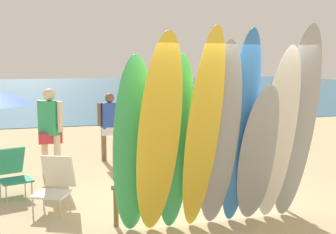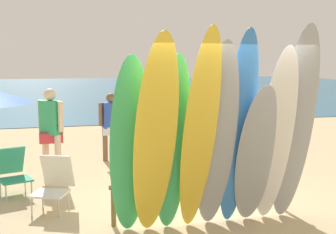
# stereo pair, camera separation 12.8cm
# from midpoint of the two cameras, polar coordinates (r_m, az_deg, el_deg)

# --- Properties ---
(ground) EXTENTS (60.00, 60.00, 0.00)m
(ground) POSITION_cam_midpoint_polar(r_m,az_deg,el_deg) (20.16, -9.29, 0.73)
(ground) COLOR tan
(ocean_water) EXTENTS (60.00, 40.00, 0.02)m
(ocean_water) POSITION_cam_midpoint_polar(r_m,az_deg,el_deg) (35.65, -12.03, 3.54)
(ocean_water) COLOR #235B7F
(ocean_water) RESTS_ON ground
(surfboard_rack) EXTENTS (2.74, 0.07, 0.59)m
(surfboard_rack) POSITION_cam_midpoint_polar(r_m,az_deg,el_deg) (6.55, 4.24, -8.98)
(surfboard_rack) COLOR brown
(surfboard_rack) RESTS_ON ground
(surfboard_green_0) EXTENTS (0.52, 0.56, 2.38)m
(surfboard_green_0) POSITION_cam_midpoint_polar(r_m,az_deg,el_deg) (5.70, -5.20, -3.91)
(surfboard_green_0) COLOR #38B266
(surfboard_green_0) RESTS_ON ground
(surfboard_yellow_1) EXTENTS (0.61, 0.90, 2.65)m
(surfboard_yellow_1) POSITION_cam_midpoint_polar(r_m,az_deg,el_deg) (5.54, -1.85, -2.82)
(surfboard_yellow_1) COLOR yellow
(surfboard_yellow_1) RESTS_ON ground
(surfboard_green_2) EXTENTS (0.49, 0.59, 2.39)m
(surfboard_green_2) POSITION_cam_midpoint_polar(r_m,az_deg,el_deg) (5.77, 0.33, -3.69)
(surfboard_green_2) COLOR #38B266
(surfboard_green_2) RESTS_ON ground
(surfboard_yellow_3) EXTENTS (0.53, 0.89, 2.73)m
(surfboard_yellow_3) POSITION_cam_midpoint_polar(r_m,az_deg,el_deg) (5.71, 3.86, -2.12)
(surfboard_yellow_3) COLOR yellow
(surfboard_yellow_3) RESTS_ON ground
(surfboard_grey_4) EXTENTS (0.56, 0.72, 2.57)m
(surfboard_grey_4) POSITION_cam_midpoint_polar(r_m,az_deg,el_deg) (5.90, 6.06, -2.65)
(surfboard_grey_4) COLOR #999EA3
(surfboard_grey_4) RESTS_ON ground
(surfboard_blue_5) EXTENTS (0.52, 0.68, 2.72)m
(surfboard_blue_5) POSITION_cam_midpoint_polar(r_m,az_deg,el_deg) (6.05, 8.77, -1.69)
(surfboard_blue_5) COLOR #337AD1
(surfboard_blue_5) RESTS_ON ground
(surfboard_grey_6) EXTENTS (0.58, 0.65, 2.00)m
(surfboard_grey_6) POSITION_cam_midpoint_polar(r_m,az_deg,el_deg) (6.23, 11.00, -4.86)
(surfboard_grey_6) COLOR #999EA3
(surfboard_grey_6) RESTS_ON ground
(surfboard_white_7) EXTENTS (0.56, 0.82, 2.50)m
(surfboard_white_7) POSITION_cam_midpoint_polar(r_m,az_deg,el_deg) (6.24, 13.41, -2.54)
(surfboard_white_7) COLOR white
(surfboard_white_7) RESTS_ON ground
(surfboard_grey_8) EXTENTS (0.58, 0.73, 2.78)m
(surfboard_grey_8) POSITION_cam_midpoint_polar(r_m,az_deg,el_deg) (6.38, 15.70, -1.13)
(surfboard_grey_8) COLOR #999EA3
(surfboard_grey_8) RESTS_ON ground
(beachgoer_midbeach) EXTENTS (0.55, 0.28, 1.50)m
(beachgoer_midbeach) POSITION_cam_midpoint_polar(r_m,az_deg,el_deg) (14.73, -4.11, 1.75)
(beachgoer_midbeach) COLOR beige
(beachgoer_midbeach) RESTS_ON ground
(beachgoer_by_water) EXTENTS (0.58, 0.27, 1.55)m
(beachgoer_by_water) POSITION_cam_midpoint_polar(r_m,az_deg,el_deg) (10.20, -7.84, -0.63)
(beachgoer_by_water) COLOR brown
(beachgoer_by_water) RESTS_ON ground
(beachgoer_photographing) EXTENTS (0.43, 0.54, 1.66)m
(beachgoer_photographing) POSITION_cam_midpoint_polar(r_m,az_deg,el_deg) (12.39, -4.01, 1.11)
(beachgoer_photographing) COLOR tan
(beachgoer_photographing) RESTS_ON ground
(beachgoer_strolling) EXTENTS (0.48, 0.52, 1.75)m
(beachgoer_strolling) POSITION_cam_midpoint_polar(r_m,az_deg,el_deg) (9.01, -15.34, -1.16)
(beachgoer_strolling) COLOR beige
(beachgoer_strolling) RESTS_ON ground
(beachgoer_near_rack) EXTENTS (0.63, 0.36, 1.73)m
(beachgoer_near_rack) POSITION_cam_midpoint_polar(r_m,az_deg,el_deg) (13.35, -3.37, 1.76)
(beachgoer_near_rack) COLOR #9E704C
(beachgoer_near_rack) RESTS_ON ground
(beach_chair_red) EXTENTS (0.71, 0.79, 0.84)m
(beach_chair_red) POSITION_cam_midpoint_polar(r_m,az_deg,el_deg) (7.12, -14.83, -8.12)
(beach_chair_red) COLOR #B7B7BC
(beach_chair_red) RESTS_ON ground
(beach_chair_blue) EXTENTS (0.71, 0.84, 0.81)m
(beach_chair_blue) POSITION_cam_midpoint_polar(r_m,az_deg,el_deg) (8.08, -19.88, -6.51)
(beach_chair_blue) COLOR #B7B7BC
(beach_chair_blue) RESTS_ON ground
(distant_boat) EXTENTS (4.08, 1.26, 0.32)m
(distant_boat) POSITION_cam_midpoint_polar(r_m,az_deg,el_deg) (23.90, -1.72, 2.20)
(distant_boat) COLOR #4C515B
(distant_boat) RESTS_ON ground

